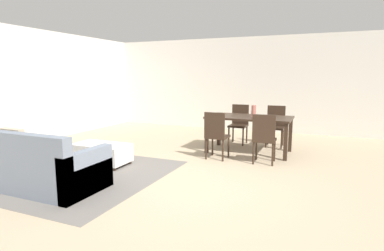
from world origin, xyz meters
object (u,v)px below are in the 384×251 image
object	(u,v)px
dining_table	(249,121)
dining_chair_near_right	(264,136)
couch	(28,166)
dining_chair_near_left	(216,133)
dining_chair_far_right	(275,123)
book_on_ottoman	(102,144)
dining_chair_far_left	(239,122)
ottoman_table	(101,153)
vase_centerpiece	(254,111)

from	to	relation	value
dining_table	dining_chair_near_right	bearing A→B (deg)	-59.86
couch	dining_chair_near_left	distance (m)	3.22
dining_chair_far_right	book_on_ottoman	world-z (taller)	dining_chair_far_right
dining_table	book_on_ottoman	xyz separation A→B (m)	(-2.18, -2.02, -0.27)
dining_chair_near_left	book_on_ottoman	xyz separation A→B (m)	(-1.73, -1.20, -0.12)
dining_chair_far_right	dining_chair_near_right	bearing A→B (deg)	-88.38
dining_chair_near_right	dining_chair_far_right	size ratio (longest dim) A/B	1.00
dining_chair_far_left	dining_chair_far_right	xyz separation A→B (m)	(0.84, 0.06, 0.00)
ottoman_table	book_on_ottoman	world-z (taller)	book_on_ottoman
couch	dining_chair_far_right	world-z (taller)	dining_chair_far_right
dining_chair_near_left	dining_chair_far_left	distance (m)	1.61
book_on_ottoman	ottoman_table	bearing A→B (deg)	152.16
dining_chair_near_right	book_on_ottoman	bearing A→B (deg)	-155.05
dining_chair_far_left	dining_chair_near_right	bearing A→B (deg)	-60.80
ottoman_table	dining_table	size ratio (longest dim) A/B	0.59
ottoman_table	dining_chair_far_right	bearing A→B (deg)	46.89
dining_chair_far_right	dining_table	bearing A→B (deg)	-116.16
dining_table	vase_centerpiece	distance (m)	0.23
dining_chair_near_left	dining_chair_near_right	distance (m)	0.91
dining_chair_near_left	couch	bearing A→B (deg)	-129.44
vase_centerpiece	ottoman_table	bearing A→B (deg)	-139.96
dining_table	dining_chair_far_left	distance (m)	0.90
dining_chair_near_left	dining_chair_far_right	xyz separation A→B (m)	(0.86, 1.66, 0.00)
ottoman_table	dining_chair_near_right	distance (m)	2.96
couch	dining_chair_near_left	world-z (taller)	dining_chair_near_left
dining_chair_near_right	vase_centerpiece	bearing A→B (deg)	115.83
dining_table	dining_chair_far_left	bearing A→B (deg)	118.24
book_on_ottoman	dining_chair_far_left	bearing A→B (deg)	57.94
ottoman_table	dining_chair_far_right	distance (m)	3.89
ottoman_table	dining_chair_far_right	xyz separation A→B (m)	(2.65, 2.83, 0.30)
couch	ottoman_table	world-z (taller)	couch
dining_chair_near_left	dining_chair_near_right	world-z (taller)	same
ottoman_table	dining_chair_far_right	world-z (taller)	dining_chair_far_right
ottoman_table	vase_centerpiece	xyz separation A→B (m)	(2.33, 1.96, 0.66)
dining_chair_far_left	vase_centerpiece	bearing A→B (deg)	-57.86
dining_chair_near_right	book_on_ottoman	world-z (taller)	dining_chair_near_right
dining_chair_near_left	vase_centerpiece	size ratio (longest dim) A/B	3.85
dining_table	book_on_ottoman	size ratio (longest dim) A/B	6.58
couch	dining_chair_far_right	xyz separation A→B (m)	(2.90, 4.15, 0.23)
dining_table	dining_chair_far_left	world-z (taller)	dining_chair_far_left
ottoman_table	dining_table	bearing A→B (deg)	41.65
couch	dining_chair_far_right	size ratio (longest dim) A/B	2.44
dining_table	ottoman_table	bearing A→B (deg)	-138.35
dining_table	book_on_ottoman	distance (m)	2.98
ottoman_table	dining_chair_far_left	world-z (taller)	dining_chair_far_left
ottoman_table	dining_table	distance (m)	3.03
dining_chair_near_left	vase_centerpiece	distance (m)	1.02
dining_chair_near_right	dining_chair_far_left	world-z (taller)	same
ottoman_table	dining_chair_near_left	distance (m)	2.16
dining_chair_near_right	vase_centerpiece	xyz separation A→B (m)	(-0.37, 0.76, 0.36)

